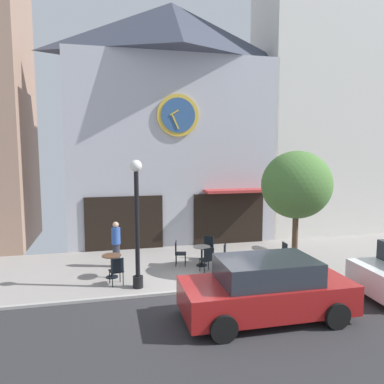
{
  "coord_description": "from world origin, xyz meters",
  "views": [
    {
      "loc": [
        -3.1,
        -10.28,
        4.26
      ],
      "look_at": [
        -0.06,
        2.69,
        2.72
      ],
      "focal_mm": 34.23,
      "sensor_mm": 36.0,
      "label": 1
    }
  ],
  "objects_px": {
    "cafe_table_leftmost": "(112,262)",
    "street_tree": "(297,185)",
    "street_lamp": "(137,224)",
    "cafe_chair_outer": "(275,260)",
    "cafe_chair_curbside": "(282,253)",
    "parked_car_red": "(266,289)",
    "cafe_chair_corner": "(208,246)",
    "cafe_chair_by_entrance": "(178,251)",
    "cafe_table_center": "(202,253)",
    "cafe_chair_near_tree": "(117,269)",
    "pedestrian_blue": "(116,244)",
    "cafe_chair_mid_row": "(222,254)",
    "cafe_table_rightmost": "(260,254)",
    "cafe_chair_right_end": "(208,258)"
  },
  "relations": [
    {
      "from": "cafe_table_leftmost",
      "to": "street_tree",
      "type": "bearing_deg",
      "value": -8.86
    },
    {
      "from": "street_lamp",
      "to": "cafe_chair_outer",
      "type": "bearing_deg",
      "value": 0.85
    },
    {
      "from": "cafe_chair_curbside",
      "to": "parked_car_red",
      "type": "height_order",
      "value": "parked_car_red"
    },
    {
      "from": "cafe_chair_corner",
      "to": "cafe_chair_curbside",
      "type": "relative_size",
      "value": 1.0
    },
    {
      "from": "street_lamp",
      "to": "cafe_chair_by_entrance",
      "type": "relative_size",
      "value": 4.41
    },
    {
      "from": "street_tree",
      "to": "parked_car_red",
      "type": "xyz_separation_m",
      "value": [
        -2.41,
        -2.96,
        -2.31
      ]
    },
    {
      "from": "street_lamp",
      "to": "cafe_chair_by_entrance",
      "type": "distance_m",
      "value": 2.9
    },
    {
      "from": "cafe_chair_corner",
      "to": "parked_car_red",
      "type": "relative_size",
      "value": 0.21
    },
    {
      "from": "street_lamp",
      "to": "cafe_table_center",
      "type": "height_order",
      "value": "street_lamp"
    },
    {
      "from": "street_tree",
      "to": "cafe_table_center",
      "type": "height_order",
      "value": "street_tree"
    },
    {
      "from": "cafe_chair_corner",
      "to": "cafe_chair_curbside",
      "type": "height_order",
      "value": "same"
    },
    {
      "from": "street_lamp",
      "to": "cafe_chair_corner",
      "type": "xyz_separation_m",
      "value": [
        2.93,
        2.38,
        -1.49
      ]
    },
    {
      "from": "cafe_chair_outer",
      "to": "cafe_chair_near_tree",
      "type": "height_order",
      "value": "same"
    },
    {
      "from": "cafe_chair_outer",
      "to": "cafe_chair_corner",
      "type": "bearing_deg",
      "value": 126.71
    },
    {
      "from": "cafe_chair_by_entrance",
      "to": "cafe_chair_near_tree",
      "type": "bearing_deg",
      "value": -145.84
    },
    {
      "from": "cafe_table_center",
      "to": "pedestrian_blue",
      "type": "xyz_separation_m",
      "value": [
        -3.07,
        0.62,
        0.38
      ]
    },
    {
      "from": "street_tree",
      "to": "cafe_chair_near_tree",
      "type": "distance_m",
      "value": 6.56
    },
    {
      "from": "street_tree",
      "to": "cafe_table_center",
      "type": "relative_size",
      "value": 5.8
    },
    {
      "from": "cafe_table_center",
      "to": "cafe_chair_outer",
      "type": "xyz_separation_m",
      "value": [
        2.18,
        -1.56,
        0.04
      ]
    },
    {
      "from": "street_tree",
      "to": "cafe_chair_mid_row",
      "type": "bearing_deg",
      "value": 156.08
    },
    {
      "from": "pedestrian_blue",
      "to": "cafe_chair_outer",
      "type": "bearing_deg",
      "value": -22.6
    },
    {
      "from": "cafe_table_leftmost",
      "to": "cafe_table_center",
      "type": "distance_m",
      "value": 3.3
    },
    {
      "from": "cafe_chair_near_tree",
      "to": "cafe_chair_outer",
      "type": "bearing_deg",
      "value": -2.7
    },
    {
      "from": "cafe_chair_curbside",
      "to": "pedestrian_blue",
      "type": "xyz_separation_m",
      "value": [
        -5.89,
        1.42,
        0.33
      ]
    },
    {
      "from": "cafe_chair_by_entrance",
      "to": "parked_car_red",
      "type": "distance_m",
      "value": 4.88
    },
    {
      "from": "street_tree",
      "to": "cafe_chair_curbside",
      "type": "bearing_deg",
      "value": 99.36
    },
    {
      "from": "cafe_chair_curbside",
      "to": "cafe_chair_by_entrance",
      "type": "xyz_separation_m",
      "value": [
        -3.65,
        1.03,
        0.0
      ]
    },
    {
      "from": "cafe_table_rightmost",
      "to": "cafe_chair_near_tree",
      "type": "distance_m",
      "value": 5.13
    },
    {
      "from": "cafe_table_rightmost",
      "to": "cafe_chair_curbside",
      "type": "height_order",
      "value": "cafe_chair_curbside"
    },
    {
      "from": "street_lamp",
      "to": "cafe_chair_curbside",
      "type": "relative_size",
      "value": 4.41
    },
    {
      "from": "cafe_chair_right_end",
      "to": "parked_car_red",
      "type": "xyz_separation_m",
      "value": [
        0.52,
        -3.65,
        0.23
      ]
    },
    {
      "from": "cafe_chair_right_end",
      "to": "cafe_chair_curbside",
      "type": "height_order",
      "value": "same"
    },
    {
      "from": "parked_car_red",
      "to": "street_tree",
      "type": "bearing_deg",
      "value": 50.84
    },
    {
      "from": "cafe_chair_curbside",
      "to": "cafe_chair_by_entrance",
      "type": "bearing_deg",
      "value": 164.22
    },
    {
      "from": "cafe_chair_curbside",
      "to": "cafe_chair_mid_row",
      "type": "bearing_deg",
      "value": 171.29
    },
    {
      "from": "street_lamp",
      "to": "cafe_chair_mid_row",
      "type": "height_order",
      "value": "street_lamp"
    },
    {
      "from": "street_lamp",
      "to": "cafe_chair_near_tree",
      "type": "distance_m",
      "value": 1.65
    },
    {
      "from": "pedestrian_blue",
      "to": "street_lamp",
      "type": "bearing_deg",
      "value": -75.25
    },
    {
      "from": "cafe_chair_curbside",
      "to": "cafe_chair_by_entrance",
      "type": "height_order",
      "value": "same"
    },
    {
      "from": "cafe_chair_mid_row",
      "to": "pedestrian_blue",
      "type": "bearing_deg",
      "value": 163.66
    },
    {
      "from": "cafe_chair_outer",
      "to": "cafe_table_rightmost",
      "type": "bearing_deg",
      "value": 103.34
    },
    {
      "from": "cafe_table_leftmost",
      "to": "cafe_chair_right_end",
      "type": "relative_size",
      "value": 0.85
    },
    {
      "from": "cafe_table_rightmost",
      "to": "cafe_chair_mid_row",
      "type": "height_order",
      "value": "cafe_chair_mid_row"
    },
    {
      "from": "street_lamp",
      "to": "street_tree",
      "type": "height_order",
      "value": "street_tree"
    },
    {
      "from": "street_lamp",
      "to": "cafe_table_leftmost",
      "type": "relative_size",
      "value": 5.17
    },
    {
      "from": "cafe_chair_mid_row",
      "to": "parked_car_red",
      "type": "height_order",
      "value": "parked_car_red"
    },
    {
      "from": "cafe_chair_curbside",
      "to": "cafe_table_center",
      "type": "bearing_deg",
      "value": 164.13
    },
    {
      "from": "street_lamp",
      "to": "cafe_chair_curbside",
      "type": "distance_m",
      "value": 5.57
    },
    {
      "from": "street_lamp",
      "to": "cafe_chair_near_tree",
      "type": "bearing_deg",
      "value": 153.16
    },
    {
      "from": "cafe_chair_near_tree",
      "to": "cafe_table_center",
      "type": "bearing_deg",
      "value": 22.93
    }
  ]
}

